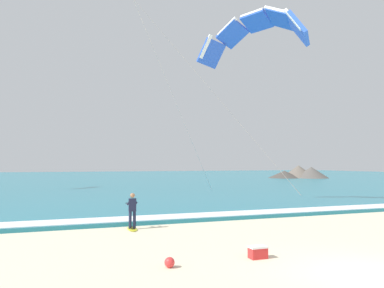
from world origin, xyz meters
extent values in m
plane|color=beige|center=(0.00, 0.00, 0.00)|extent=(200.00, 200.00, 0.00)
cube|color=teal|center=(0.00, 70.03, 0.10)|extent=(200.00, 120.00, 0.20)
cube|color=white|center=(0.00, 11.03, 0.22)|extent=(200.00, 1.77, 0.04)
ellipsoid|color=yellow|center=(-4.93, 9.18, 0.03)|extent=(0.50, 1.42, 0.05)
cube|color=black|center=(-4.93, 9.43, 0.07)|extent=(0.16, 0.07, 0.04)
cube|color=black|center=(-4.93, 8.93, 0.07)|extent=(0.16, 0.07, 0.04)
cylinder|color=#191E38|center=(-5.03, 9.19, 0.42)|extent=(0.14, 0.14, 0.84)
cylinder|color=#191E38|center=(-4.83, 9.18, 0.42)|extent=(0.14, 0.14, 0.84)
cube|color=#191E38|center=(-4.93, 9.18, 1.14)|extent=(0.35, 0.21, 0.60)
sphere|color=#9E704C|center=(-4.93, 9.18, 1.58)|extent=(0.22, 0.22, 0.22)
cylinder|color=#191E38|center=(-5.10, 9.35, 1.19)|extent=(0.11, 0.51, 0.22)
cylinder|color=#191E38|center=(-4.74, 9.34, 1.19)|extent=(0.11, 0.51, 0.22)
cylinder|color=black|center=(-4.91, 9.56, 1.19)|extent=(0.55, 0.06, 0.04)
cube|color=#3F3F42|center=(-4.93, 9.30, 0.92)|extent=(0.12, 0.09, 0.10)
cube|color=blue|center=(5.26, 10.22, 11.27)|extent=(1.66, 2.21, 2.08)
cube|color=white|center=(4.73, 9.96, 11.65)|extent=(0.74, 1.19, 1.63)
cube|color=blue|center=(5.12, 11.87, 12.49)|extent=(2.00, 2.46, 1.68)
cube|color=white|center=(4.59, 11.61, 12.86)|extent=(0.98, 1.62, 1.07)
cube|color=blue|center=(4.44, 13.75, 12.93)|extent=(2.19, 2.37, 0.91)
cube|color=white|center=(3.91, 13.49, 13.30)|extent=(1.06, 1.76, 0.26)
cube|color=blue|center=(3.38, 15.45, 12.49)|extent=(2.19, 1.98, 1.68)
cube|color=white|center=(2.84, 15.19, 12.86)|extent=(0.96, 1.59, 1.07)
cube|color=blue|center=(2.17, 16.57, 11.27)|extent=(2.00, 1.30, 2.08)
cube|color=white|center=(1.63, 16.31, 11.65)|extent=(0.71, 1.10, 1.63)
cylinder|color=#B2B2B7|center=(0.16, 9.89, 6.24)|extent=(10.22, 0.68, 10.09)
cylinder|color=#B2B2B7|center=(-1.39, 13.07, 6.24)|extent=(7.14, 7.03, 10.09)
cone|color=#56514C|center=(38.92, 52.71, 1.22)|extent=(7.42, 7.42, 2.44)
cone|color=#47423D|center=(34.16, 55.03, 0.83)|extent=(7.40, 7.40, 1.67)
cone|color=#665B51|center=(37.50, 54.92, 1.38)|extent=(7.69, 7.69, 2.76)
cube|color=red|center=(-2.00, 2.65, 0.17)|extent=(0.56, 0.36, 0.34)
cube|color=white|center=(-2.00, 2.65, 0.37)|extent=(0.58, 0.38, 0.06)
sphere|color=red|center=(-5.00, 2.59, 0.15)|extent=(0.31, 0.31, 0.31)
camera|label=1|loc=(-7.99, -7.86, 3.07)|focal=33.79mm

